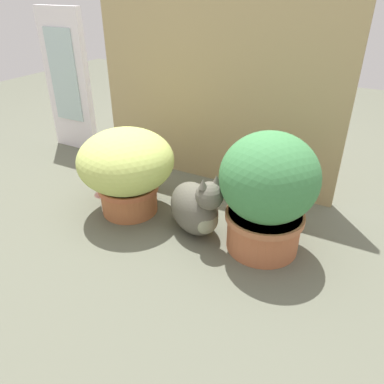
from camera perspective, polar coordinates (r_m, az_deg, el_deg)
The scene contains 8 objects.
ground_plane at distance 1.66m, azimuth -3.57°, elevation -4.90°, with size 6.00×6.00×0.00m, color #5B5E4E.
cardboard_backdrop at distance 1.89m, azimuth 3.32°, elevation 14.56°, with size 1.28×0.03×0.90m, color tan.
window_panel_white at distance 2.43m, azimuth -18.51°, elevation 15.74°, with size 0.32×0.05×0.82m.
grass_planter at distance 1.67m, azimuth -10.01°, elevation 3.77°, with size 0.42×0.42×0.39m.
leafy_planter at distance 1.41m, azimuth 11.50°, elevation 0.17°, with size 0.37×0.37×0.48m.
cat at distance 1.54m, azimuth 0.67°, elevation -2.43°, with size 0.34×0.29×0.32m.
mushroom_ornament_pink at distance 1.75m, azimuth -13.44°, elevation -0.26°, with size 0.08×0.08×0.13m.
mushroom_ornament_red at distance 1.67m, azimuth -10.10°, elevation -1.48°, with size 0.08×0.08×0.12m.
Camera 1 is at (0.74, -1.15, 0.94)m, focal length 34.82 mm.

